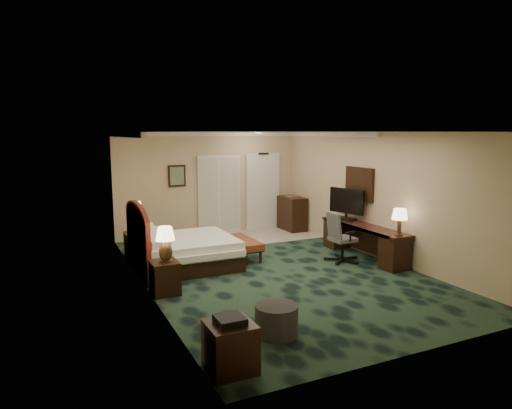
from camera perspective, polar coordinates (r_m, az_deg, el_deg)
name	(u,v)px	position (r m, az deg, el deg)	size (l,w,h in m)	color
floor	(275,271)	(9.07, 2.33, -8.30)	(5.00, 7.50, 0.00)	black
ceiling	(275,132)	(8.66, 2.44, 9.02)	(5.00, 7.50, 0.00)	silver
wall_back	(210,184)	(12.18, -5.79, 2.60)	(5.00, 0.00, 2.70)	tan
wall_front	(421,247)	(5.77, 19.92, -5.00)	(5.00, 0.00, 2.70)	tan
wall_left	(144,213)	(7.94, -13.84, -1.02)	(0.00, 7.50, 2.70)	tan
wall_right	(378,196)	(10.15, 15.00, 1.07)	(0.00, 7.50, 2.70)	tan
crown_molding	(275,135)	(8.66, 2.44, 8.69)	(5.00, 7.50, 0.10)	white
tile_patch	(254,236)	(11.96, -0.25, -4.01)	(3.20, 1.70, 0.01)	beige
headboard	(138,238)	(9.04, -14.58, -4.05)	(0.12, 2.00, 1.40)	#51160D
entry_door	(263,192)	(12.79, 0.84, 1.58)	(1.02, 0.06, 2.18)	white
closet_doors	(219,195)	(12.27, -4.61, 1.24)	(1.20, 0.06, 2.10)	beige
wall_art	(177,176)	(11.85, -9.86, 3.55)	(0.45, 0.06, 0.55)	#517064
wall_mirror	(359,184)	(10.56, 12.79, 2.54)	(0.05, 0.95, 0.75)	white
bed	(187,252)	(9.40, -8.66, -5.89)	(1.87, 1.73, 0.59)	white
nightstand_near	(165,277)	(7.93, -11.34, -8.92)	(0.44, 0.51, 0.56)	black
nightstand_far	(135,244)	(10.38, -14.84, -4.85)	(0.43, 0.49, 0.53)	black
lamp_near	(165,244)	(7.73, -11.26, -4.93)	(0.32, 0.32, 0.60)	black
lamp_far	(135,217)	(10.25, -14.87, -1.55)	(0.36, 0.36, 0.68)	black
bed_bench	(243,248)	(9.92, -1.61, -5.52)	(0.43, 1.24, 0.42)	#66240C
ottoman	(276,320)	(6.30, 2.56, -14.23)	(0.58, 0.58, 0.42)	#313131
side_table	(230,347)	(5.43, -3.25, -17.35)	(0.53, 0.53, 0.57)	black
desk	(363,241)	(10.21, 13.27, -4.50)	(0.53, 2.46, 0.71)	black
tv	(346,204)	(10.59, 11.25, 0.02)	(0.08, 0.94, 0.73)	black
desk_lamp	(399,222)	(9.29, 17.49, -2.07)	(0.31, 0.31, 0.54)	black
desk_chair	(343,237)	(9.75, 10.79, -4.00)	(0.62, 0.58, 1.06)	#535258
minibar	(292,214)	(12.72, 4.51, -1.14)	(0.49, 0.88, 0.93)	black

